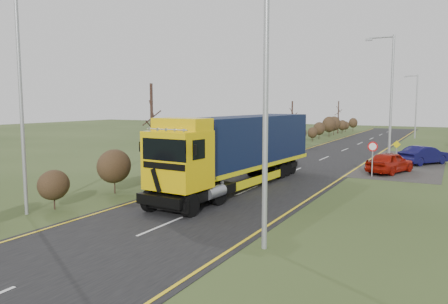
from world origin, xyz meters
name	(u,v)px	position (x,y,z in m)	size (l,w,h in m)	color
ground	(211,206)	(0.00, 0.00, 0.00)	(160.00, 160.00, 0.00)	#32421C
road	(285,175)	(0.00, 10.00, 0.01)	(8.00, 120.00, 0.02)	black
layby	(404,163)	(6.50, 20.00, 0.01)	(6.00, 18.00, 0.02)	#2D2B28
lane_markings	(283,175)	(0.00, 9.69, 0.03)	(7.52, 116.00, 0.01)	yellow
hedgerow	(193,150)	(-6.00, 7.89, 1.62)	(2.24, 102.04, 6.05)	black
lorry	(239,147)	(-0.80, 4.55, 2.38)	(3.39, 15.18, 4.19)	black
car_red_hatchback	(390,162)	(6.15, 14.26, 0.74)	(1.75, 4.35, 1.48)	#9C1307
car_blue_sedan	(424,155)	(7.98, 20.10, 0.72)	(1.53, 4.40, 1.45)	#0A0933
streetlight_near	(262,94)	(4.48, -4.48, 5.16)	(1.99, 0.19, 9.35)	#9EA0A3
streetlight_mid	(390,95)	(5.67, 16.39, 5.40)	(2.07, 0.20, 9.77)	#9EA0A3
streetlight_far	(416,104)	(5.02, 47.54, 4.76)	(1.85, 0.18, 8.66)	#9EA0A3
left_pole	(20,90)	(-6.36, -5.21, 5.40)	(0.16, 0.16, 10.79)	#9EA0A3
speed_sign	(373,152)	(5.33, 12.04, 1.64)	(0.65, 0.10, 2.34)	#9EA0A3
warning_board	(396,149)	(5.74, 21.43, 1.02)	(0.65, 0.11, 1.71)	#9EA0A3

